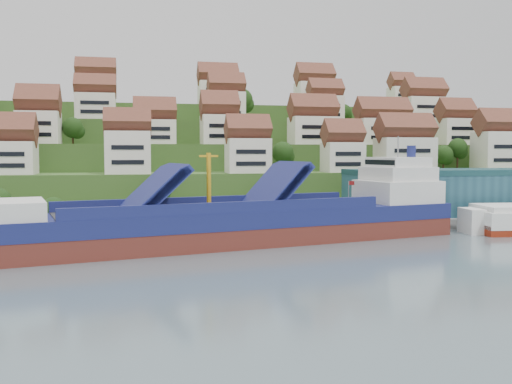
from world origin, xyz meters
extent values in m
plane|color=slate|center=(0.00, 0.00, 0.00)|extent=(300.00, 300.00, 0.00)
cube|color=gray|center=(20.00, 15.00, 1.10)|extent=(180.00, 14.00, 2.20)
cube|color=#2D4C1E|center=(0.00, 86.00, 2.00)|extent=(260.00, 128.00, 4.00)
cube|color=#2D4C1E|center=(0.00, 91.00, 5.50)|extent=(260.00, 118.00, 11.00)
cube|color=#2D4C1E|center=(0.00, 99.00, 9.00)|extent=(260.00, 102.00, 18.00)
cube|color=#2D4C1E|center=(0.00, 107.00, 12.50)|extent=(260.00, 86.00, 25.00)
cube|color=#2D4C1E|center=(0.00, 116.00, 15.50)|extent=(260.00, 68.00, 31.00)
cube|color=white|center=(-51.12, 39.76, 14.67)|extent=(11.15, 8.57, 7.34)
cube|color=white|center=(-25.19, 36.76, 15.86)|extent=(10.12, 7.03, 9.72)
cube|color=white|center=(2.82, 36.74, 15.09)|extent=(10.10, 7.62, 8.19)
cube|color=white|center=(27.23, 37.87, 14.69)|extent=(9.35, 7.73, 7.38)
cube|color=white|center=(43.92, 37.51, 15.31)|extent=(13.90, 8.26, 8.62)
cube|color=white|center=(72.20, 39.64, 16.19)|extent=(11.58, 8.31, 10.39)
cube|color=white|center=(-46.91, 54.15, 22.02)|extent=(10.00, 8.98, 8.03)
cube|color=white|center=(-18.38, 54.10, 21.15)|extent=(10.52, 7.90, 6.29)
cube|color=white|center=(-1.57, 52.90, 21.83)|extent=(9.48, 8.56, 7.67)
cube|color=white|center=(24.76, 54.40, 21.82)|extent=(12.54, 8.36, 7.64)
cube|color=white|center=(45.91, 55.55, 21.73)|extent=(14.81, 8.18, 7.46)
cube|color=white|center=(68.53, 54.86, 21.85)|extent=(9.87, 8.04, 7.70)
cube|color=white|center=(-34.03, 68.85, 28.60)|extent=(10.83, 7.30, 7.21)
cube|color=white|center=(3.11, 70.35, 29.26)|extent=(10.35, 7.79, 8.51)
cube|color=white|center=(33.83, 70.61, 29.03)|extent=(10.16, 7.14, 8.06)
cube|color=white|center=(67.32, 71.42, 29.20)|extent=(12.93, 8.47, 8.40)
cube|color=white|center=(-34.95, 88.36, 35.31)|extent=(11.78, 7.51, 8.62)
cube|color=white|center=(3.11, 87.17, 34.80)|extent=(12.40, 8.15, 7.60)
cube|color=white|center=(35.88, 87.58, 35.09)|extent=(12.16, 8.73, 8.18)
cube|color=white|center=(69.82, 92.09, 35.01)|extent=(8.46, 7.05, 8.03)
ellipsoid|color=#204115|center=(7.22, 26.11, 8.01)|extent=(5.22, 5.22, 5.22)
ellipsoid|color=#204115|center=(-19.45, 26.29, 8.06)|extent=(5.73, 5.73, 5.73)
ellipsoid|color=#204115|center=(58.15, 43.11, 15.22)|extent=(5.17, 5.17, 5.17)
ellipsoid|color=#204115|center=(62.35, 43.11, 17.17)|extent=(5.15, 5.15, 5.15)
ellipsoid|color=#204115|center=(13.30, 43.66, 15.87)|extent=(5.53, 5.53, 5.53)
ellipsoid|color=#204115|center=(42.65, 59.83, 23.14)|extent=(4.47, 4.47, 4.47)
ellipsoid|color=#204115|center=(-52.62, 59.38, 21.70)|extent=(6.32, 6.32, 6.32)
ellipsoid|color=#204115|center=(-39.23, 57.97, 22.29)|extent=(5.36, 5.36, 5.36)
ellipsoid|color=#204115|center=(8.21, 73.21, 31.72)|extent=(6.87, 6.87, 6.87)
ellipsoid|color=#204115|center=(32.62, 75.94, 29.19)|extent=(4.45, 4.45, 4.45)
ellipsoid|color=#204115|center=(40.99, 73.97, 28.46)|extent=(5.42, 5.42, 5.42)
ellipsoid|color=#204115|center=(-39.29, 19.00, 4.95)|extent=(4.60, 4.60, 4.60)
cube|color=#224E5E|center=(52.00, 17.00, 7.20)|extent=(60.00, 15.00, 10.00)
cylinder|color=gray|center=(18.00, 10.00, 6.20)|extent=(0.16, 0.16, 8.00)
cube|color=maroon|center=(18.60, 10.00, 9.80)|extent=(1.20, 0.05, 0.80)
cube|color=maroon|center=(-7.31, -0.56, 1.00)|extent=(86.12, 30.53, 5.47)
cube|color=navy|center=(-7.31, -0.56, 4.70)|extent=(86.15, 30.66, 2.84)
cube|color=silver|center=(-42.59, -8.05, 7.43)|extent=(13.28, 14.46, 2.84)
cube|color=#262628|center=(-9.45, -1.02, 6.12)|extent=(55.77, 22.25, 0.33)
cube|color=navy|center=(-21.21, -3.51, 9.84)|extent=(10.51, 13.50, 7.56)
cube|color=navy|center=(0.18, 1.03, 9.84)|extent=(10.11, 13.42, 7.99)
cylinder|color=gold|center=(-11.58, -1.47, 10.93)|extent=(0.91, 0.91, 9.84)
cube|color=silver|center=(26.91, 6.70, 8.20)|extent=(15.42, 14.91, 4.37)
cube|color=silver|center=(26.91, 6.70, 11.70)|extent=(13.01, 13.17, 2.73)
cube|color=silver|center=(26.91, 6.70, 13.99)|extent=(10.60, 11.44, 1.97)
cylinder|color=navy|center=(30.11, 7.38, 16.07)|extent=(2.07, 2.07, 2.40)
camera|label=1|loc=(-24.07, -97.06, 15.94)|focal=40.00mm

